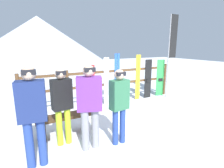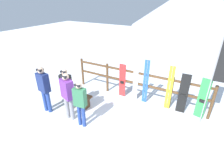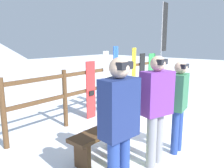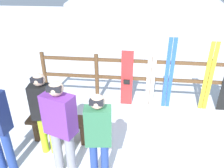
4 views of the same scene
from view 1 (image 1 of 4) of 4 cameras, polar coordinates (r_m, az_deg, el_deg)
The scene contains 15 objects.
ground_plane at distance 4.72m, azimuth 9.23°, elevation -13.40°, with size 40.00×40.00×0.00m, color white.
mountain_backdrop at distance 27.50m, azimuth -22.92°, elevation 13.59°, with size 18.00×18.00×6.00m.
fence at distance 6.09m, azimuth -1.80°, elevation 0.35°, with size 5.54×0.10×1.29m.
bench at distance 4.24m, azimuth -15.13°, elevation -11.45°, with size 1.27×0.36×0.49m.
person_navy at distance 3.14m, azimuth -24.56°, elevation -7.93°, with size 0.47×0.30×1.74m.
person_black at distance 3.68m, azimuth -15.98°, elevation -5.45°, with size 0.41×0.26×1.61m.
person_purple at distance 3.40m, azimuth -7.36°, elevation -5.91°, with size 0.53×0.40×1.70m.
person_plaid_green at distance 3.57m, azimuth 2.36°, elevation -5.73°, with size 0.41×0.26×1.59m.
snowboard_red at distance 5.82m, azimuth -6.90°, elevation -0.84°, with size 0.29×0.06×1.43m.
ski_pair_white at distance 6.02m, azimuth -1.82°, elevation 0.82°, with size 0.19×0.02×1.65m.
ski_pair_blue at distance 6.20m, azimuth 1.65°, elevation 1.72°, with size 0.19×0.02×1.77m.
ski_pair_yellow at distance 6.69m, azimuth 8.44°, elevation 2.12°, with size 0.19×0.02×1.71m.
snowboard_black_stripe at distance 7.00m, azimuth 11.67°, elevation 1.62°, with size 0.31×0.06×1.52m.
snowboard_green at distance 7.41m, azimuth 15.42°, elevation 1.91°, with size 0.31×0.10×1.49m.
rental_flag at distance 7.23m, azimuth 18.80°, elevation 11.84°, with size 0.40×0.04×3.18m.
Camera 1 is at (-2.60, -3.36, 2.05)m, focal length 28.00 mm.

